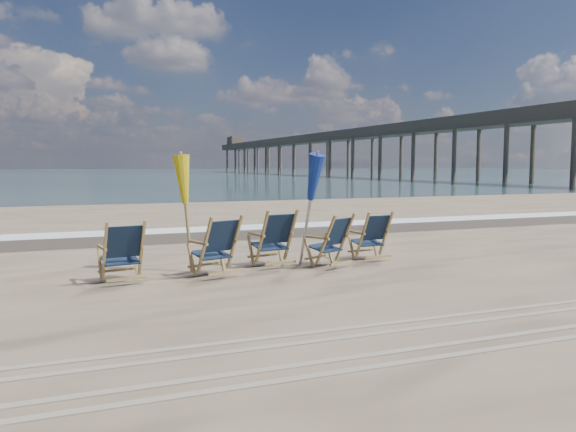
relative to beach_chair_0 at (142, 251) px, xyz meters
name	(u,v)px	position (x,y,z in m)	size (l,w,h in m)	color
ocean	(87,173)	(2.87, 126.71, -0.52)	(400.00, 400.00, 0.00)	#345057
surf_foam	(213,229)	(2.87, 7.01, -0.51)	(200.00, 1.40, 0.01)	silver
wet_sand_strip	(226,235)	(2.87, 5.51, -0.51)	(200.00, 2.60, 0.00)	#42362A
tire_tracks	(451,333)	(2.87, -4.09, -0.51)	(80.00, 1.30, 0.01)	gray
beach_chair_0	(142,251)	(0.00, 0.00, 0.00)	(0.66, 0.74, 1.03)	#111D32
beach_chair_1	(235,245)	(1.54, 0.01, 0.02)	(0.68, 0.76, 1.06)	#111D32
beach_chair_2	(291,237)	(2.76, 0.48, 0.03)	(0.70, 0.78, 1.09)	#111D32
beach_chair_3	(345,239)	(3.72, 0.14, -0.01)	(0.64, 0.72, 1.00)	#111D32
beach_chair_4	(386,235)	(4.77, 0.42, -0.02)	(0.64, 0.72, 0.99)	#111D32
umbrella_yellow	(186,186)	(0.87, 0.68, 1.01)	(0.30, 0.30, 2.04)	#9F7F47
umbrella_blue	(308,181)	(3.05, 0.37, 1.08)	(0.30, 0.30, 2.12)	#A5A5AD
fishing_pier	(345,148)	(40.87, 72.71, 4.13)	(4.40, 140.00, 9.30)	brown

